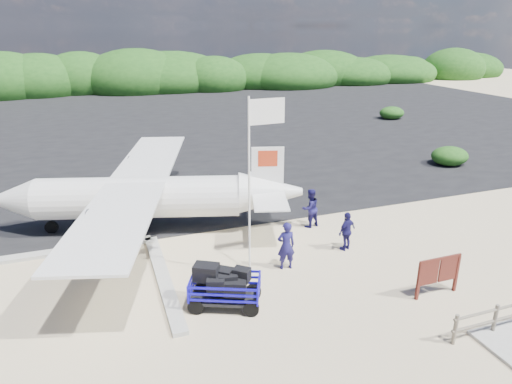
% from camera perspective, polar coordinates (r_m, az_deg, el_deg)
% --- Properties ---
extents(ground, '(160.00, 160.00, 0.00)m').
position_cam_1_polar(ground, '(17.30, 4.43, -10.71)').
color(ground, beige).
extents(asphalt_apron, '(90.00, 50.00, 0.04)m').
position_cam_1_polar(asphalt_apron, '(44.83, -11.37, 8.31)').
color(asphalt_apron, '#B2B2B2').
rests_on(asphalt_apron, ground).
extents(lagoon, '(9.00, 7.00, 0.40)m').
position_cam_1_polar(lagoon, '(17.64, -26.42, -12.32)').
color(lagoon, '#B2B2B2').
rests_on(lagoon, ground).
extents(vegetation_band, '(124.00, 8.00, 4.40)m').
position_cam_1_polar(vegetation_band, '(69.36, -14.63, 12.12)').
color(vegetation_band, '#B2B2B2').
rests_on(vegetation_band, ground).
extents(baggage_cart, '(2.87, 2.31, 1.25)m').
position_cam_1_polar(baggage_cart, '(15.79, -3.83, -14.00)').
color(baggage_cart, '#140DC4').
rests_on(baggage_cart, ground).
extents(flagpole, '(1.35, 0.61, 6.65)m').
position_cam_1_polar(flagpole, '(17.64, -0.80, -9.99)').
color(flagpole, white).
rests_on(flagpole, ground).
extents(signboard, '(1.83, 0.19, 1.50)m').
position_cam_1_polar(signboard, '(17.47, 21.48, -11.88)').
color(signboard, '#5E231A').
rests_on(signboard, ground).
extents(crew_a, '(0.74, 0.52, 1.93)m').
position_cam_1_polar(crew_a, '(17.49, 3.78, -6.71)').
color(crew_a, '#1A1654').
rests_on(crew_a, ground).
extents(crew_b, '(1.03, 0.89, 1.85)m').
position_cam_1_polar(crew_b, '(21.19, 6.77, -2.00)').
color(crew_b, '#1A1654').
rests_on(crew_b, ground).
extents(crew_c, '(1.07, 0.75, 1.68)m').
position_cam_1_polar(crew_c, '(19.30, 11.29, -4.82)').
color(crew_c, '#1A1654').
rests_on(crew_c, ground).
extents(aircraft_large, '(20.39, 20.39, 4.92)m').
position_cam_1_polar(aircraft_large, '(42.28, 17.25, 7.10)').
color(aircraft_large, '#B2B2B2').
rests_on(aircraft_large, ground).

